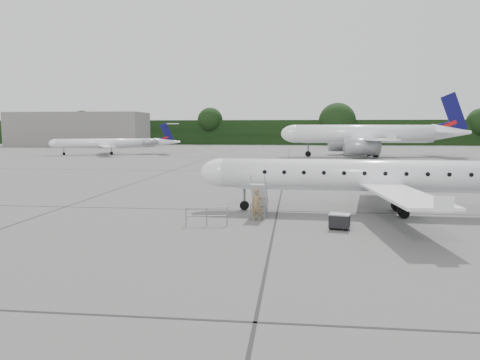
# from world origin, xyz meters

# --- Properties ---
(ground) EXTENTS (320.00, 320.00, 0.00)m
(ground) POSITION_xyz_m (0.00, 0.00, 0.00)
(ground) COLOR slate
(ground) RESTS_ON ground
(treeline) EXTENTS (260.00, 4.00, 8.00)m
(treeline) POSITION_xyz_m (0.00, 130.00, 4.00)
(treeline) COLOR black
(treeline) RESTS_ON ground
(terminal_building) EXTENTS (40.00, 14.00, 10.00)m
(terminal_building) POSITION_xyz_m (-70.00, 110.00, 5.00)
(terminal_building) COLOR slate
(terminal_building) RESTS_ON ground
(main_regional_jet) EXTENTS (26.60, 19.65, 6.63)m
(main_regional_jet) POSITION_xyz_m (-0.18, 5.02, 3.32)
(main_regional_jet) COLOR white
(main_regional_jet) RESTS_ON ground
(airstair) EXTENTS (0.94, 2.33, 2.08)m
(airstair) POSITION_xyz_m (-7.75, 3.20, 1.04)
(airstair) COLOR white
(airstair) RESTS_ON ground
(passenger) EXTENTS (0.69, 0.47, 1.83)m
(passenger) POSITION_xyz_m (-7.80, 1.91, 0.91)
(passenger) COLOR olive
(passenger) RESTS_ON ground
(safety_railing) EXTENTS (2.18, 0.49, 1.00)m
(safety_railing) POSITION_xyz_m (-10.37, 0.16, 0.50)
(safety_railing) COLOR gray
(safety_railing) RESTS_ON ground
(baggage_cart) EXTENTS (1.18, 1.04, 0.89)m
(baggage_cart) POSITION_xyz_m (-3.35, 0.15, 0.44)
(baggage_cart) COLOR black
(baggage_cart) RESTS_ON ground
(bg_narrowbody) EXTENTS (35.67, 27.74, 11.80)m
(bg_narrowbody) POSITION_xyz_m (7.16, 65.10, 5.90)
(bg_narrowbody) COLOR white
(bg_narrowbody) RESTS_ON ground
(bg_regional_left) EXTENTS (29.21, 25.46, 6.40)m
(bg_regional_left) POSITION_xyz_m (-43.27, 66.46, 3.20)
(bg_regional_left) COLOR white
(bg_regional_left) RESTS_ON ground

